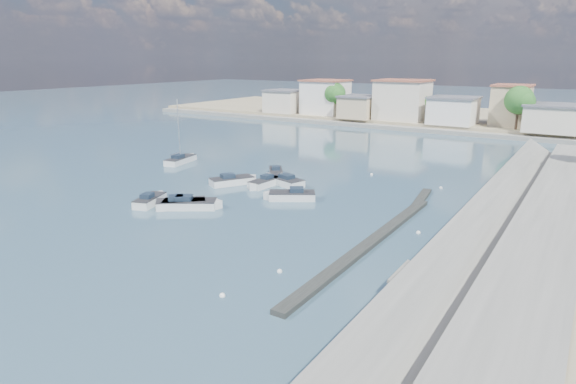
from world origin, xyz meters
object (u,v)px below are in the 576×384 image
at_px(motorboat_a, 151,200).
at_px(motorboat_b, 184,204).
at_px(motorboat_e, 234,181).
at_px(motorboat_h, 193,205).
at_px(motorboat_f, 276,172).
at_px(motorboat_d, 289,196).
at_px(motorboat_g, 264,183).
at_px(sailboat, 182,160).
at_px(motorboat_c, 282,181).

distance_m(motorboat_a, motorboat_b, 3.74).
distance_m(motorboat_e, motorboat_h, 9.81).
relative_size(motorboat_f, motorboat_h, 0.75).
distance_m(motorboat_d, motorboat_g, 5.92).
bearing_deg(motorboat_g, motorboat_b, -100.07).
relative_size(motorboat_a, motorboat_d, 0.92).
bearing_deg(motorboat_d, motorboat_h, -129.45).
height_order(motorboat_b, motorboat_f, same).
height_order(motorboat_b, motorboat_h, same).
relative_size(motorboat_h, sailboat, 0.60).
height_order(motorboat_h, sailboat, sailboat).
bearing_deg(motorboat_e, motorboat_h, -75.12).
bearing_deg(sailboat, motorboat_a, -53.85).
bearing_deg(motorboat_a, motorboat_e, 79.59).
distance_m(motorboat_b, motorboat_g, 10.86).
distance_m(motorboat_b, motorboat_f, 16.08).
bearing_deg(motorboat_c, motorboat_h, -99.59).
relative_size(motorboat_c, motorboat_h, 1.10).
bearing_deg(motorboat_h, sailboat, 137.56).
bearing_deg(sailboat, motorboat_c, -6.91).
height_order(motorboat_a, sailboat, sailboat).
xyz_separation_m(motorboat_e, motorboat_h, (2.52, -9.48, 0.00)).
distance_m(motorboat_a, motorboat_h, 4.64).
distance_m(motorboat_b, motorboat_h, 0.91).
xyz_separation_m(motorboat_b, motorboat_g, (1.90, 10.69, 0.00)).
bearing_deg(motorboat_g, motorboat_f, 110.26).
bearing_deg(motorboat_d, motorboat_e, 168.23).
bearing_deg(motorboat_g, motorboat_e, -165.87).
distance_m(motorboat_e, motorboat_g, 3.67).
bearing_deg(motorboat_h, motorboat_e, 104.88).
bearing_deg(motorboat_h, motorboat_f, 93.43).
xyz_separation_m(motorboat_d, motorboat_g, (-5.25, 2.73, 0.00)).
relative_size(motorboat_d, motorboat_f, 1.25).
relative_size(motorboat_e, sailboat, 0.59).
bearing_deg(sailboat, motorboat_e, -21.24).
bearing_deg(motorboat_g, motorboat_a, -115.50).
height_order(motorboat_a, motorboat_c, same).
bearing_deg(motorboat_b, motorboat_g, 79.93).
relative_size(motorboat_d, motorboat_g, 1.04).
distance_m(motorboat_b, motorboat_d, 10.69).
relative_size(motorboat_a, sailboat, 0.51).
relative_size(motorboat_b, sailboat, 0.52).
distance_m(motorboat_b, motorboat_e, 9.93).
height_order(motorboat_c, sailboat, sailboat).
bearing_deg(motorboat_c, motorboat_a, -115.61).
distance_m(motorboat_a, motorboat_d, 13.95).
height_order(motorboat_b, motorboat_g, same).
bearing_deg(motorboat_h, motorboat_c, 80.41).
relative_size(motorboat_c, motorboat_d, 1.18).
distance_m(motorboat_a, motorboat_f, 17.35).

